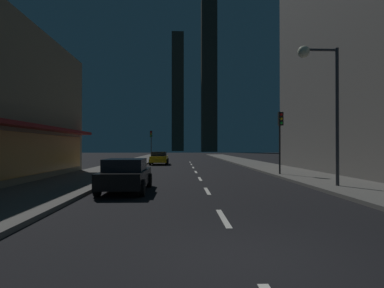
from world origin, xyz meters
name	(u,v)px	position (x,y,z in m)	size (l,w,h in m)	color
ground_plane	(191,164)	(0.00, 32.00, -0.05)	(78.00, 136.00, 0.10)	black
sidewalk_right	(248,162)	(7.00, 32.00, 0.07)	(4.00, 76.00, 0.15)	#605E59
sidewalk_left	(132,163)	(-7.00, 32.00, 0.07)	(4.00, 76.00, 0.15)	#605E59
lane_marking_center	(198,175)	(0.00, 16.20, 0.01)	(0.16, 38.60, 0.01)	silver
skyscraper_distant_tall	(178,92)	(-2.69, 143.70, 28.43)	(5.74, 7.13, 56.87)	#323025
skyscraper_distant_mid	(209,76)	(10.19, 118.78, 30.75)	(6.23, 5.26, 61.50)	#2E2B22
car_parked_near	(126,175)	(-3.60, 8.41, 0.74)	(1.98, 4.24, 1.45)	black
car_parked_far	(159,158)	(-3.60, 29.22, 0.74)	(1.98, 4.24, 1.45)	gold
fire_hydrant_far_left	(132,162)	(-5.90, 24.94, 0.45)	(0.42, 0.30, 0.65)	gold
traffic_light_near_right	(280,129)	(5.50, 15.15, 3.19)	(0.32, 0.48, 4.20)	#2D2D2D
traffic_light_far_left	(151,139)	(-5.50, 39.60, 3.19)	(0.32, 0.48, 4.20)	#2D2D2D
street_lamp_right	(320,81)	(5.38, 8.97, 5.07)	(1.96, 0.56, 6.58)	#38383D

